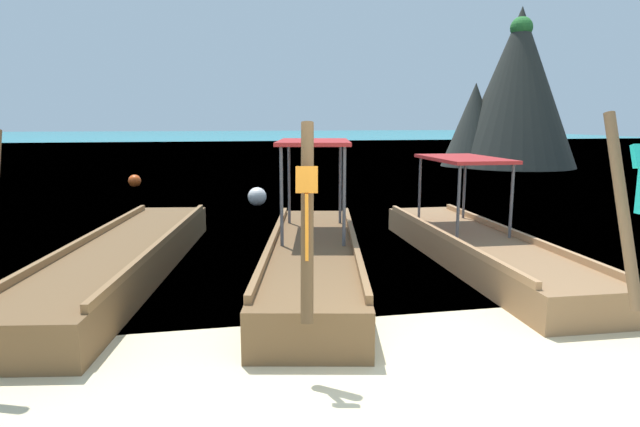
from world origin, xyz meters
The scene contains 8 objects.
ground centered at (0.00, 0.00, 0.00)m, with size 120.00×120.00×0.00m, color beige.
sea_water centered at (0.00, 62.12, 0.00)m, with size 120.00×120.00×0.00m, color teal.
longtail_boat_red_ribbon centered at (-3.01, 4.62, 0.27)m, with size 2.38×7.33×2.34m.
longtail_boat_orange_ribbon centered at (-0.15, 3.87, 0.35)m, with size 2.48×6.34×2.40m.
longtail_boat_turquoise_ribbon centered at (2.75, 4.19, 0.31)m, with size 1.53×6.79×2.51m.
karst_rock centered at (13.62, 21.99, 3.80)m, with size 6.75×6.14×8.09m.
mooring_buoy_near centered at (-4.47, 16.40, 0.23)m, with size 0.45×0.45×0.45m.
mooring_buoy_far centered at (-0.44, 11.19, 0.27)m, with size 0.53×0.53×0.53m.
Camera 1 is at (-1.59, -3.98, 2.41)m, focal length 30.15 mm.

